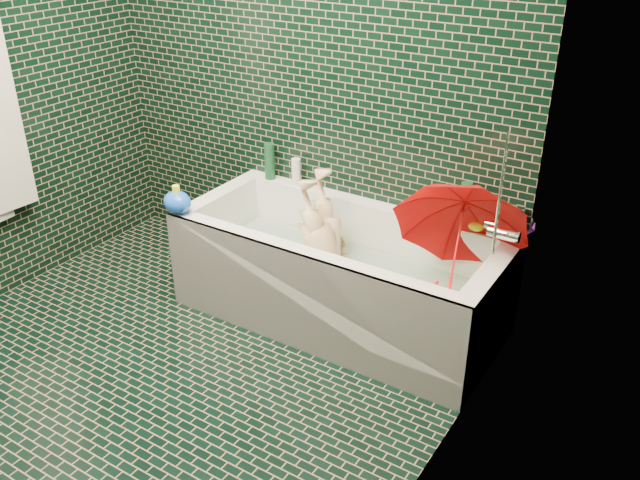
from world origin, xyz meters
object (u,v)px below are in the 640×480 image
Objects in this scene: child at (328,260)px; bath_toy at (177,202)px; rubber_duck at (478,224)px; bathtub at (338,284)px; umbrella at (457,244)px.

bath_toy is (-0.71, -0.36, 0.31)m from child.
bath_toy is at bearing -166.32° from rubber_duck.
bath_toy is (-0.80, -0.32, 0.41)m from bathtub.
umbrella is at bearing 88.40° from child.
rubber_duck is 1.55m from bath_toy.
rubber_duck is at bearing 5.26° from bath_toy.
rubber_duck is at bearing 27.96° from bathtub.
rubber_duck is (0.61, 0.32, 0.38)m from bathtub.
bathtub is at bearing 172.15° from umbrella.
bathtub is 0.14m from child.
child is at bearing 168.31° from umbrella.
umbrella reaches higher than bathtub.
bathtub is 13.68× the size of rubber_duck.
umbrella is at bearing -5.06° from bath_toy.
umbrella reaches higher than bath_toy.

